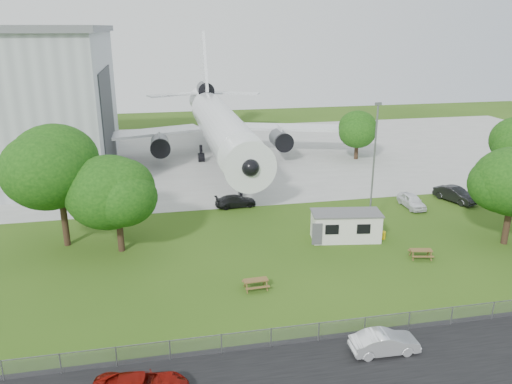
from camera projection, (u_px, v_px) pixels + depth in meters
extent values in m
plane|color=#40641B|center=(305.00, 268.00, 39.91)|extent=(160.00, 160.00, 0.00)
cube|color=black|center=(372.00, 373.00, 27.82)|extent=(120.00, 8.00, 0.02)
cube|color=#B7B7B2|center=(231.00, 155.00, 75.22)|extent=(120.00, 46.00, 0.03)
cube|color=#2D3033|center=(108.00, 120.00, 65.22)|extent=(0.16, 16.00, 12.96)
cylinder|color=white|center=(221.00, 127.00, 69.52)|extent=(5.40, 34.00, 5.40)
cone|color=white|center=(246.00, 161.00, 51.86)|extent=(5.40, 5.50, 5.40)
cone|color=white|center=(205.00, 100.00, 88.78)|extent=(4.86, 9.00, 4.86)
cube|color=white|center=(130.00, 134.00, 70.49)|extent=(21.36, 10.77, 0.36)
cube|color=white|center=(300.00, 128.00, 75.26)|extent=(21.36, 10.77, 0.36)
cube|color=white|center=(204.00, 67.00, 86.98)|extent=(0.46, 9.96, 12.17)
cylinder|color=#515459|center=(160.00, 145.00, 68.09)|extent=(2.50, 4.20, 2.50)
cylinder|color=#515459|center=(281.00, 140.00, 71.34)|extent=(2.50, 4.20, 2.50)
cylinder|color=#515459|center=(205.00, 90.00, 87.22)|extent=(2.60, 4.50, 2.60)
cylinder|color=black|center=(240.00, 187.00, 56.34)|extent=(0.36, 0.36, 2.40)
cylinder|color=black|center=(201.00, 153.00, 71.14)|extent=(0.44, 0.44, 2.40)
cylinder|color=black|center=(240.00, 151.00, 72.21)|extent=(0.44, 0.44, 2.40)
cube|color=silver|center=(346.00, 226.00, 45.00)|extent=(6.31, 3.39, 2.50)
cube|color=#59595B|center=(346.00, 213.00, 44.59)|extent=(6.54, 3.62, 0.12)
cylinder|color=gold|center=(383.00, 235.00, 45.38)|extent=(0.50, 0.50, 0.70)
cube|color=gray|center=(349.00, 337.00, 31.08)|extent=(58.00, 0.04, 1.30)
cylinder|color=slate|center=(373.00, 170.00, 45.34)|extent=(0.16, 0.16, 12.00)
cylinder|color=#382619|center=(65.00, 223.00, 43.56)|extent=(0.56, 0.56, 4.09)
sphere|color=#2B6515|center=(58.00, 168.00, 41.98)|extent=(9.46, 9.46, 9.46)
cylinder|color=#382619|center=(120.00, 234.00, 42.60)|extent=(0.56, 0.56, 3.01)
sphere|color=#2B6515|center=(117.00, 194.00, 41.44)|extent=(7.34, 7.34, 7.34)
cylinder|color=#382619|center=(506.00, 227.00, 44.02)|extent=(0.56, 0.56, 3.13)
cylinder|color=#382619|center=(356.00, 151.00, 72.42)|extent=(0.56, 0.56, 2.48)
sphere|color=#2B6515|center=(358.00, 130.00, 71.47)|extent=(6.01, 6.01, 6.01)
imported|color=white|center=(384.00, 343.00, 29.41)|extent=(4.13, 1.53, 1.35)
imported|color=white|center=(412.00, 201.00, 53.14)|extent=(1.74, 4.25, 1.44)
imported|color=black|center=(455.00, 195.00, 54.87)|extent=(3.29, 5.15, 1.60)
imported|color=black|center=(236.00, 201.00, 53.35)|extent=(4.52, 2.17, 1.27)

